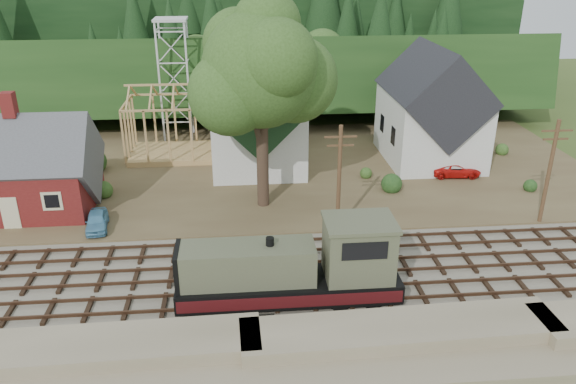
{
  "coord_description": "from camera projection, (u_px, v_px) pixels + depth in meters",
  "views": [
    {
      "loc": [
        0.33,
        -29.82,
        18.6
      ],
      "look_at": [
        3.57,
        6.0,
        3.0
      ],
      "focal_mm": 35.0,
      "sensor_mm": 36.0,
      "label": 1
    }
  ],
  "objects": [
    {
      "name": "depot",
      "position": [
        23.0,
        172.0,
        42.07
      ],
      "size": [
        10.8,
        7.41,
        9.0
      ],
      "color": "maroon",
      "rests_on": "village_flat"
    },
    {
      "name": "village_flat",
      "position": [
        237.0,
        170.0,
        51.01
      ],
      "size": [
        64.0,
        26.0,
        0.3
      ],
      "primitive_type": "cube",
      "color": "brown",
      "rests_on": "ground"
    },
    {
      "name": "locomotive",
      "position": [
        297.0,
        270.0,
        31.28
      ],
      "size": [
        12.31,
        3.08,
        4.92
      ],
      "color": "black",
      "rests_on": "railroad_bed"
    },
    {
      "name": "timber_frame",
      "position": [
        172.0,
        126.0,
        52.92
      ],
      "size": [
        8.2,
        6.2,
        6.99
      ],
      "color": "tan",
      "rests_on": "village_flat"
    },
    {
      "name": "railroad_bed",
      "position": [
        239.0,
        276.0,
        34.59
      ],
      "size": [
        64.0,
        11.0,
        0.16
      ],
      "primitive_type": "cube",
      "color": "#726B5B",
      "rests_on": "ground"
    },
    {
      "name": "big_tree",
      "position": [
        263.0,
        77.0,
        39.95
      ],
      "size": [
        10.9,
        8.4,
        14.7
      ],
      "color": "#38281E",
      "rests_on": "village_flat"
    },
    {
      "name": "embankment",
      "position": [
        241.0,
        372.0,
        26.85
      ],
      "size": [
        64.0,
        5.0,
        1.6
      ],
      "primitive_type": "cube",
      "color": "#7F7259",
      "rests_on": "ground"
    },
    {
      "name": "farmhouse",
      "position": [
        431.0,
        112.0,
        51.53
      ],
      "size": [
        8.4,
        10.8,
        10.6
      ],
      "color": "silver",
      "rests_on": "village_flat"
    },
    {
      "name": "ridge",
      "position": [
        235.0,
        79.0,
        87.61
      ],
      "size": [
        80.0,
        20.0,
        12.0
      ],
      "primitive_type": "cube",
      "color": "black",
      "rests_on": "ground"
    },
    {
      "name": "ground",
      "position": [
        239.0,
        277.0,
        34.62
      ],
      "size": [
        140.0,
        140.0,
        0.0
      ],
      "primitive_type": "plane",
      "color": "#384C1E",
      "rests_on": "ground"
    },
    {
      "name": "church",
      "position": [
        257.0,
        111.0,
        50.7
      ],
      "size": [
        8.4,
        15.17,
        13.0
      ],
      "color": "silver",
      "rests_on": "village_flat"
    },
    {
      "name": "lattice_tower",
      "position": [
        172.0,
        43.0,
        55.71
      ],
      "size": [
        3.2,
        3.2,
        12.12
      ],
      "color": "silver",
      "rests_on": "village_flat"
    },
    {
      "name": "hillside",
      "position": [
        236.0,
        105.0,
        72.99
      ],
      "size": [
        70.0,
        28.96,
        12.74
      ],
      "primitive_type": "cube",
      "rotation": [
        -0.17,
        0.0,
        0.0
      ],
      "color": "#1E3F19",
      "rests_on": "ground"
    },
    {
      "name": "car_red",
      "position": [
        456.0,
        169.0,
        49.04
      ],
      "size": [
        4.42,
        2.29,
        1.19
      ],
      "primitive_type": "imported",
      "rotation": [
        0.0,
        0.0,
        1.5
      ],
      "color": "red",
      "rests_on": "village_flat"
    },
    {
      "name": "telegraph_pole_near",
      "position": [
        339.0,
        178.0,
        38.26
      ],
      "size": [
        2.2,
        0.28,
        8.0
      ],
      "color": "#4C331E",
      "rests_on": "ground"
    },
    {
      "name": "telegraph_pole_far",
      "position": [
        549.0,
        171.0,
        39.5
      ],
      "size": [
        2.2,
        0.28,
        8.0
      ],
      "color": "#4C331E",
      "rests_on": "ground"
    },
    {
      "name": "car_blue",
      "position": [
        97.0,
        221.0,
        39.76
      ],
      "size": [
        1.93,
        3.76,
        1.22
      ],
      "primitive_type": "imported",
      "rotation": [
        0.0,
        0.0,
        0.14
      ],
      "color": "#5A9EC2",
      "rests_on": "village_flat"
    }
  ]
}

